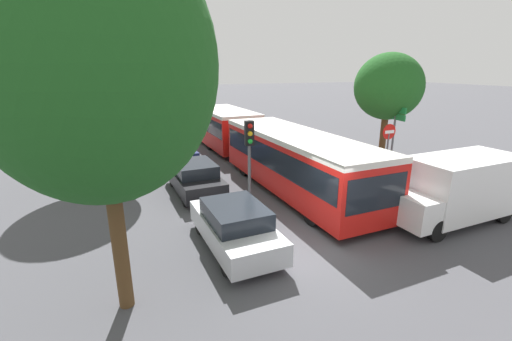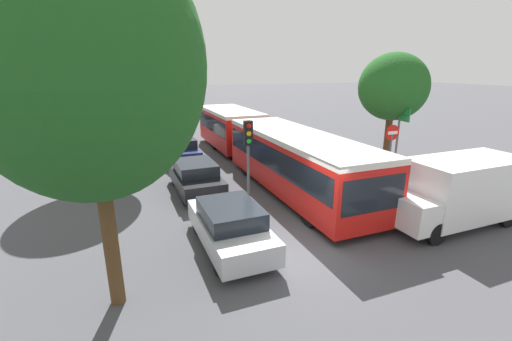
{
  "view_description": "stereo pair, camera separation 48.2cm",
  "coord_description": "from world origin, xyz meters",
  "px_view_note": "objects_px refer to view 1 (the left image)",
  "views": [
    {
      "loc": [
        -4.74,
        -7.97,
        5.23
      ],
      "look_at": [
        0.2,
        4.41,
        1.2
      ],
      "focal_mm": 24.0,
      "sensor_mm": 36.0,
      "label": 1
    },
    {
      "loc": [
        -4.29,
        -8.14,
        5.23
      ],
      "look_at": [
        0.2,
        4.41,
        1.2
      ],
      "focal_mm": 24.0,
      "sensor_mm": 36.0,
      "label": 2
    }
  ],
  "objects_px": {
    "tree_left_mid": "(99,80)",
    "tree_left_far": "(111,81)",
    "queued_car_navy": "(176,150)",
    "no_entry_sign": "(388,145)",
    "queued_car_white": "(164,135)",
    "direction_sign_post": "(395,125)",
    "articulated_bus": "(259,142)",
    "queued_car_silver": "(235,226)",
    "queued_car_graphite": "(155,123)",
    "traffic_light": "(249,145)",
    "queued_car_black": "(195,178)",
    "tree_right_near": "(388,87)",
    "tree_left_near": "(96,65)",
    "city_bus_rear": "(143,101)",
    "white_van": "(458,187)",
    "tree_left_distant": "(107,80)"
  },
  "relations": [
    {
      "from": "queued_car_black",
      "to": "direction_sign_post",
      "type": "distance_m",
      "value": 9.85
    },
    {
      "from": "queued_car_black",
      "to": "tree_right_near",
      "type": "bearing_deg",
      "value": -93.58
    },
    {
      "from": "queued_car_silver",
      "to": "direction_sign_post",
      "type": "distance_m",
      "value": 10.45
    },
    {
      "from": "tree_left_mid",
      "to": "tree_left_far",
      "type": "xyz_separation_m",
      "value": [
        0.39,
        7.11,
        -0.32
      ]
    },
    {
      "from": "queued_car_graphite",
      "to": "direction_sign_post",
      "type": "height_order",
      "value": "direction_sign_post"
    },
    {
      "from": "city_bus_rear",
      "to": "direction_sign_post",
      "type": "relative_size",
      "value": 3.19
    },
    {
      "from": "traffic_light",
      "to": "tree_left_mid",
      "type": "height_order",
      "value": "tree_left_mid"
    },
    {
      "from": "no_entry_sign",
      "to": "articulated_bus",
      "type": "bearing_deg",
      "value": -134.55
    },
    {
      "from": "queued_car_graphite",
      "to": "traffic_light",
      "type": "relative_size",
      "value": 1.25
    },
    {
      "from": "queued_car_white",
      "to": "traffic_light",
      "type": "bearing_deg",
      "value": -175.69
    },
    {
      "from": "queued_car_silver",
      "to": "queued_car_navy",
      "type": "distance_m",
      "value": 10.47
    },
    {
      "from": "city_bus_rear",
      "to": "traffic_light",
      "type": "height_order",
      "value": "traffic_light"
    },
    {
      "from": "tree_left_near",
      "to": "tree_left_distant",
      "type": "distance_m",
      "value": 26.35
    },
    {
      "from": "city_bus_rear",
      "to": "queued_car_black",
      "type": "bearing_deg",
      "value": -175.51
    },
    {
      "from": "queued_car_navy",
      "to": "tree_right_near",
      "type": "height_order",
      "value": "tree_right_near"
    },
    {
      "from": "queued_car_black",
      "to": "queued_car_white",
      "type": "height_order",
      "value": "queued_car_white"
    },
    {
      "from": "white_van",
      "to": "queued_car_navy",
      "type": "bearing_deg",
      "value": -58.01
    },
    {
      "from": "queued_car_black",
      "to": "queued_car_navy",
      "type": "distance_m",
      "value": 5.4
    },
    {
      "from": "queued_car_silver",
      "to": "tree_left_mid",
      "type": "xyz_separation_m",
      "value": [
        -3.52,
        8.2,
        4.0
      ]
    },
    {
      "from": "articulated_bus",
      "to": "tree_left_far",
      "type": "relative_size",
      "value": 2.5
    },
    {
      "from": "traffic_light",
      "to": "tree_left_far",
      "type": "xyz_separation_m",
      "value": [
        -4.59,
        12.69,
        1.89
      ]
    },
    {
      "from": "traffic_light",
      "to": "tree_left_distant",
      "type": "relative_size",
      "value": 0.55
    },
    {
      "from": "queued_car_white",
      "to": "tree_left_distant",
      "type": "distance_m",
      "value": 10.56
    },
    {
      "from": "articulated_bus",
      "to": "no_entry_sign",
      "type": "xyz_separation_m",
      "value": [
        4.47,
        -4.4,
        0.39
      ]
    },
    {
      "from": "tree_left_distant",
      "to": "articulated_bus",
      "type": "bearing_deg",
      "value": -67.07
    },
    {
      "from": "queued_car_silver",
      "to": "white_van",
      "type": "relative_size",
      "value": 0.81
    },
    {
      "from": "tree_left_far",
      "to": "tree_left_mid",
      "type": "bearing_deg",
      "value": -93.17
    },
    {
      "from": "articulated_bus",
      "to": "tree_left_far",
      "type": "xyz_separation_m",
      "value": [
        -6.95,
        7.89,
        2.9
      ]
    },
    {
      "from": "queued_car_navy",
      "to": "no_entry_sign",
      "type": "relative_size",
      "value": 1.45
    },
    {
      "from": "direction_sign_post",
      "to": "tree_left_mid",
      "type": "xyz_separation_m",
      "value": [
        -13.01,
        4.22,
        2.15
      ]
    },
    {
      "from": "tree_left_near",
      "to": "tree_left_far",
      "type": "xyz_separation_m",
      "value": [
        0.01,
        16.88,
        -0.88
      ]
    },
    {
      "from": "articulated_bus",
      "to": "queued_car_silver",
      "type": "distance_m",
      "value": 8.38
    },
    {
      "from": "queued_car_white",
      "to": "tree_left_mid",
      "type": "distance_m",
      "value": 8.93
    },
    {
      "from": "queued_car_graphite",
      "to": "tree_left_near",
      "type": "relative_size",
      "value": 0.53
    },
    {
      "from": "city_bus_rear",
      "to": "queued_car_navy",
      "type": "relative_size",
      "value": 2.81
    },
    {
      "from": "queued_car_navy",
      "to": "tree_left_mid",
      "type": "xyz_separation_m",
      "value": [
        -3.46,
        -2.27,
        4.0
      ]
    },
    {
      "from": "queued_car_white",
      "to": "tree_left_mid",
      "type": "height_order",
      "value": "tree_left_mid"
    },
    {
      "from": "queued_car_white",
      "to": "direction_sign_post",
      "type": "relative_size",
      "value": 1.15
    },
    {
      "from": "no_entry_sign",
      "to": "direction_sign_post",
      "type": "distance_m",
      "value": 1.67
    },
    {
      "from": "direction_sign_post",
      "to": "tree_left_mid",
      "type": "distance_m",
      "value": 13.84
    },
    {
      "from": "traffic_light",
      "to": "queued_car_graphite",
      "type": "bearing_deg",
      "value": -167.67
    },
    {
      "from": "city_bus_rear",
      "to": "direction_sign_post",
      "type": "distance_m",
      "value": 32.35
    },
    {
      "from": "tree_left_near",
      "to": "tree_left_mid",
      "type": "xyz_separation_m",
      "value": [
        -0.38,
        9.77,
        -0.57
      ]
    },
    {
      "from": "queued_car_graphite",
      "to": "tree_right_near",
      "type": "height_order",
      "value": "tree_right_near"
    },
    {
      "from": "no_entry_sign",
      "to": "tree_left_mid",
      "type": "relative_size",
      "value": 0.41
    },
    {
      "from": "queued_car_navy",
      "to": "direction_sign_post",
      "type": "bearing_deg",
      "value": -126.74
    },
    {
      "from": "no_entry_sign",
      "to": "city_bus_rear",
      "type": "bearing_deg",
      "value": -165.33
    },
    {
      "from": "tree_left_near",
      "to": "tree_right_near",
      "type": "bearing_deg",
      "value": 26.72
    },
    {
      "from": "queued_car_graphite",
      "to": "direction_sign_post",
      "type": "bearing_deg",
      "value": -153.0
    },
    {
      "from": "articulated_bus",
      "to": "no_entry_sign",
      "type": "bearing_deg",
      "value": 43.31
    }
  ]
}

